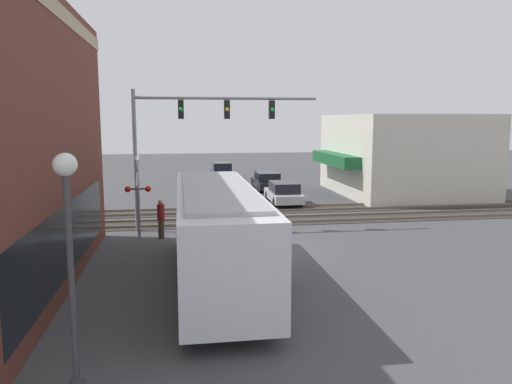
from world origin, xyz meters
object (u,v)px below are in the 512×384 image
(city_bus, at_px, (217,230))
(streetlamp, at_px, (70,256))
(parked_car_blue, at_px, (222,171))
(pedestrian_at_crossing, at_px, (161,218))
(parked_car_silver, at_px, (284,194))
(pedestrian_near_bus, at_px, (285,261))
(parked_car_black, at_px, (267,182))
(crossing_signal, at_px, (138,189))

(city_bus, xyz_separation_m, streetlamp, (-6.62, 3.24, 1.09))
(parked_car_blue, height_order, pedestrian_at_crossing, pedestrian_at_crossing)
(parked_car_silver, bearing_deg, pedestrian_near_bus, 168.38)
(city_bus, height_order, parked_car_black, city_bus)
(parked_car_black, distance_m, pedestrian_at_crossing, 16.53)
(parked_car_blue, height_order, pedestrian_near_bus, pedestrian_near_bus)
(city_bus, bearing_deg, parked_car_black, -14.17)
(parked_car_silver, bearing_deg, streetlamp, 158.28)
(streetlamp, bearing_deg, parked_car_silver, -21.72)
(streetlamp, distance_m, pedestrian_at_crossing, 13.46)
(streetlamp, bearing_deg, pedestrian_at_crossing, -4.97)
(city_bus, distance_m, parked_car_silver, 16.05)
(streetlamp, bearing_deg, city_bus, -26.06)
(crossing_signal, xyz_separation_m, parked_car_black, (14.65, -8.47, -1.64))
(pedestrian_near_bus, height_order, pedestrian_at_crossing, pedestrian_at_crossing)
(parked_car_black, bearing_deg, crossing_signal, 149.96)
(streetlamp, height_order, pedestrian_near_bus, streetlamp)
(pedestrian_near_bus, distance_m, pedestrian_at_crossing, 8.43)
(parked_car_blue, bearing_deg, parked_car_black, -160.95)
(crossing_signal, relative_size, streetlamp, 0.79)
(parked_car_silver, xyz_separation_m, parked_car_black, (6.33, 0.00, -0.00))
(parked_car_silver, height_order, parked_car_black, parked_car_silver)
(crossing_signal, bearing_deg, parked_car_black, -30.04)
(parked_car_black, height_order, pedestrian_near_bus, pedestrian_near_bus)
(city_bus, distance_m, streetlamp, 7.44)
(parked_car_blue, xyz_separation_m, pedestrian_near_bus, (-30.13, 0.43, 0.12))
(crossing_signal, height_order, streetlamp, streetlamp)
(crossing_signal, height_order, pedestrian_at_crossing, crossing_signal)
(pedestrian_at_crossing, bearing_deg, parked_car_black, -26.91)
(pedestrian_near_bus, relative_size, pedestrian_at_crossing, 0.89)
(parked_car_silver, relative_size, parked_car_black, 0.94)
(streetlamp, xyz_separation_m, parked_car_blue, (36.12, -5.84, -2.19))
(parked_car_black, bearing_deg, city_bus, 165.83)
(city_bus, height_order, parked_car_silver, city_bus)
(city_bus, xyz_separation_m, pedestrian_near_bus, (-0.63, -2.17, -0.97))
(parked_car_silver, distance_m, parked_car_black, 6.33)
(pedestrian_at_crossing, bearing_deg, streetlamp, 175.03)
(city_bus, relative_size, crossing_signal, 2.85)
(parked_car_black, xyz_separation_m, pedestrian_at_crossing, (-14.74, 7.48, 0.27))
(crossing_signal, bearing_deg, city_bus, -155.54)
(crossing_signal, distance_m, parked_car_black, 17.00)
(streetlamp, height_order, pedestrian_at_crossing, streetlamp)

